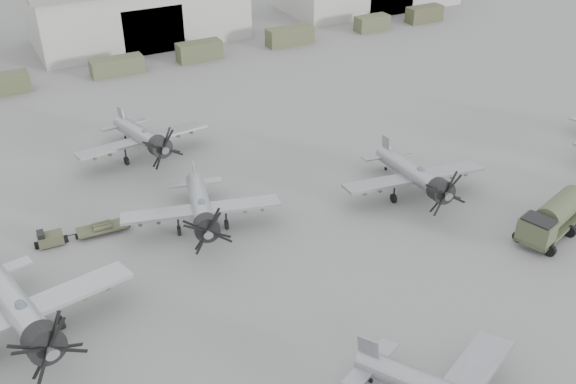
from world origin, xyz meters
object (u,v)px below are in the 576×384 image
(aircraft_mid_2, at_px, (417,176))
(fuel_tanker, at_px, (553,216))
(aircraft_far_0, at_px, (144,138))
(aircraft_mid_0, at_px, (21,312))
(tug_trailer, at_px, (71,235))
(aircraft_mid_1, at_px, (202,208))

(aircraft_mid_2, height_order, fuel_tanker, aircraft_mid_2)
(aircraft_mid_2, relative_size, aircraft_far_0, 0.99)
(aircraft_mid_0, height_order, fuel_tanker, aircraft_mid_0)
(aircraft_mid_2, bearing_deg, tug_trailer, 173.20)
(aircraft_mid_1, xyz_separation_m, tug_trailer, (-9.19, 3.72, -1.71))
(aircraft_mid_0, xyz_separation_m, aircraft_far_0, (13.58, 19.70, -0.29))
(aircraft_mid_2, bearing_deg, fuel_tanker, -47.67)
(aircraft_mid_0, bearing_deg, fuel_tanker, -20.55)
(tug_trailer, bearing_deg, fuel_tanker, -23.62)
(aircraft_mid_0, height_order, aircraft_mid_1, aircraft_mid_0)
(fuel_tanker, bearing_deg, aircraft_far_0, 114.60)
(aircraft_far_0, bearing_deg, tug_trailer, -137.99)
(aircraft_mid_1, bearing_deg, aircraft_mid_2, 2.95)
(tug_trailer, bearing_deg, aircraft_far_0, 50.99)
(fuel_tanker, bearing_deg, aircraft_mid_2, 106.21)
(aircraft_mid_0, xyz_separation_m, aircraft_mid_2, (31.17, 2.42, -0.31))
(aircraft_mid_1, xyz_separation_m, aircraft_mid_2, (17.34, -3.72, 0.03))
(aircraft_far_0, distance_m, tug_trailer, 13.41)
(aircraft_mid_1, height_order, tug_trailer, aircraft_mid_1)
(tug_trailer, bearing_deg, aircraft_mid_0, -111.95)
(aircraft_mid_2, bearing_deg, aircraft_mid_0, -166.69)
(aircraft_mid_1, height_order, fuel_tanker, aircraft_mid_1)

